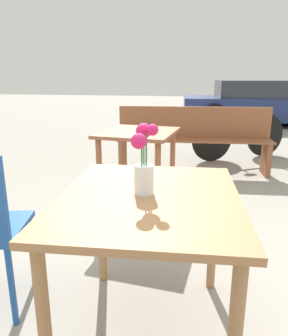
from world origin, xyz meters
The scene contains 7 objects.
ground_plane centered at (0.00, 0.00, 0.00)m, with size 40.00×40.00×0.00m, color gray.
table_front centered at (0.00, 0.00, 0.63)m, with size 0.85×1.01×0.73m.
flower_vase centered at (-0.03, 0.01, 0.86)m, with size 0.11×0.15×0.31m.
bench_near centered at (0.04, 2.97, 0.48)m, with size 2.01×0.54×0.85m.
table_back centered at (-0.38, 1.53, 0.61)m, with size 0.71×0.76×0.76m.
bicycle centered at (0.71, 3.82, 0.35)m, with size 1.40×0.87×0.77m.
parked_car centered at (1.45, 7.85, 0.55)m, with size 3.97×2.13×1.13m.
Camera 1 is at (0.24, -1.33, 1.23)m, focal length 35.00 mm.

